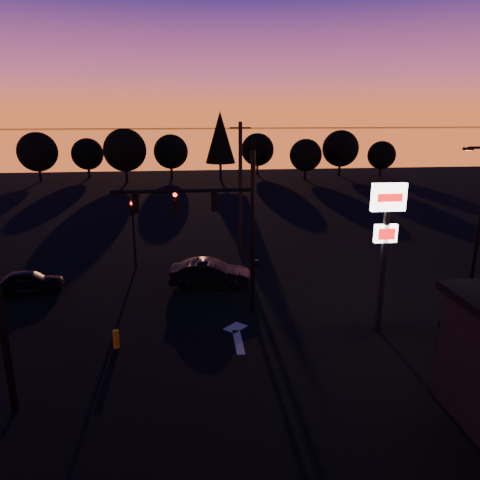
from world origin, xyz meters
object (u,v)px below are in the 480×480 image
object	(u,v)px
pylon_sign	(386,226)
bollard	(116,339)
traffic_signal_mast	(219,217)
car_left	(29,281)
streetlight	(479,214)
car_mid	(210,274)
secondary_signal	(133,225)

from	to	relation	value
pylon_sign	bollard	size ratio (longest dim) A/B	8.47
traffic_signal_mast	car_left	size ratio (longest dim) A/B	2.33
pylon_sign	streetlight	distance (m)	8.00
pylon_sign	bollard	distance (m)	12.57
traffic_signal_mast	car_mid	distance (m)	5.68
secondary_signal	bollard	bearing A→B (deg)	-88.48
car_left	car_mid	world-z (taller)	car_mid
traffic_signal_mast	bollard	world-z (taller)	traffic_signal_mast
bollard	car_mid	world-z (taller)	car_mid
car_mid	car_left	bearing A→B (deg)	97.35
secondary_signal	pylon_sign	size ratio (longest dim) A/B	0.64
streetlight	car_mid	distance (m)	14.95
pylon_sign	car_left	size ratio (longest dim) A/B	1.84
bollard	traffic_signal_mast	bearing A→B (deg)	32.24
secondary_signal	streetlight	world-z (taller)	streetlight
streetlight	traffic_signal_mast	bearing A→B (deg)	-173.86
secondary_signal	bollard	world-z (taller)	secondary_signal
bollard	streetlight	bearing A→B (deg)	13.36
traffic_signal_mast	secondary_signal	xyz separation A→B (m)	(-4.90, 7.49, -2.07)
pylon_sign	streetlight	xyz separation A→B (m)	(6.91, 4.00, -0.49)
secondary_signal	car_mid	size ratio (longest dim) A/B	0.95
pylon_sign	streetlight	size ratio (longest dim) A/B	0.85
bollard	car_mid	distance (m)	8.03
traffic_signal_mast	pylon_sign	xyz separation A→B (m)	(7.10, -2.49, -0.02)
bollard	car_mid	size ratio (longest dim) A/B	0.17
traffic_signal_mast	secondary_signal	size ratio (longest dim) A/B	1.97
secondary_signal	car_left	world-z (taller)	secondary_signal
streetlight	car_left	world-z (taller)	streetlight
streetlight	car_mid	xyz separation A→B (m)	(-14.31, 2.33, -3.66)
secondary_signal	bollard	size ratio (longest dim) A/B	5.42
bollard	car_left	bearing A→B (deg)	129.55
traffic_signal_mast	secondary_signal	bearing A→B (deg)	123.19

